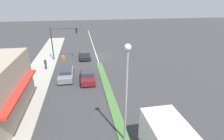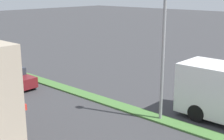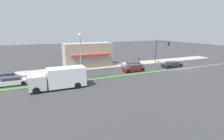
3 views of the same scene
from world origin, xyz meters
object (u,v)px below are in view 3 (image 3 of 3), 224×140
(delivery_truck, at_px, (60,78))
(sedan_silver, at_px, (5,77))
(sedan_dark, at_px, (172,64))
(van_white, at_px, (10,81))
(sedan_maroon, at_px, (134,68))
(suv_grey, at_px, (132,65))
(pedestrian, at_px, (139,60))
(street_lamp, at_px, (81,51))
(warning_aframe_sign, at_px, (159,62))
(traffic_signal_main, at_px, (160,48))

(delivery_truck, xyz_separation_m, sedan_silver, (7.20, 7.43, -0.81))
(sedan_dark, bearing_deg, van_white, 90.00)
(sedan_dark, relative_size, sedan_maroon, 1.08)
(delivery_truck, bearing_deg, suv_grey, -65.72)
(sedan_dark, height_order, sedan_silver, sedan_silver)
(sedan_silver, bearing_deg, sedan_dark, -95.03)
(pedestrian, bearing_deg, street_lamp, 117.01)
(street_lamp, xyz_separation_m, sedan_maroon, (2.20, -10.97, -4.11))
(sedan_maroon, bearing_deg, van_white, 90.00)
(sedan_silver, bearing_deg, delivery_truck, -134.10)
(suv_grey, bearing_deg, pedestrian, -49.19)
(sedan_dark, bearing_deg, street_lamp, 96.04)
(warning_aframe_sign, distance_m, sedan_silver, 31.25)
(suv_grey, bearing_deg, sedan_silver, 90.00)
(traffic_signal_main, bearing_deg, delivery_truck, 109.11)
(warning_aframe_sign, height_order, suv_grey, suv_grey)
(pedestrian, bearing_deg, sedan_maroon, 139.66)
(traffic_signal_main, distance_m, sedan_dark, 5.14)
(traffic_signal_main, xyz_separation_m, pedestrian, (2.06, 4.38, -2.94))
(pedestrian, distance_m, suv_grey, 4.89)
(delivery_truck, distance_m, sedan_maroon, 15.24)
(pedestrian, height_order, van_white, pedestrian)
(traffic_signal_main, xyz_separation_m, sedan_dark, (-3.92, -0.35, -3.30))
(traffic_signal_main, height_order, warning_aframe_sign, traffic_signal_main)
(sedan_maroon, bearing_deg, traffic_signal_main, -67.47)
(delivery_truck, xyz_separation_m, van_white, (4.40, 6.54, -0.85))
(sedan_dark, distance_m, sedan_silver, 31.93)
(van_white, bearing_deg, sedan_dark, -90.00)
(warning_aframe_sign, distance_m, delivery_truck, 25.19)
(sedan_dark, distance_m, van_white, 30.92)
(sedan_maroon, relative_size, suv_grey, 0.91)
(warning_aframe_sign, bearing_deg, suv_grey, 97.08)
(sedan_dark, relative_size, suv_grey, 0.98)
(van_white, bearing_deg, sedan_maroon, -90.00)
(street_lamp, xyz_separation_m, sedan_dark, (2.20, -20.78, -4.18))
(pedestrian, height_order, warning_aframe_sign, pedestrian)
(sedan_silver, bearing_deg, sedan_maroon, -97.25)
(traffic_signal_main, distance_m, warning_aframe_sign, 3.49)
(street_lamp, xyz_separation_m, delivery_truck, (-2.20, 3.59, -3.31))
(traffic_signal_main, xyz_separation_m, delivery_truck, (-8.32, 24.03, -2.43))
(pedestrian, relative_size, warning_aframe_sign, 1.92)
(sedan_maroon, bearing_deg, delivery_truck, 106.80)
(street_lamp, relative_size, sedan_dark, 1.67)
(warning_aframe_sign, distance_m, van_white, 30.57)
(pedestrian, xyz_separation_m, sedan_maroon, (-5.99, 5.08, -0.30))
(street_lamp, height_order, delivery_truck, street_lamp)
(street_lamp, bearing_deg, traffic_signal_main, -73.31)
(pedestrian, xyz_separation_m, sedan_silver, (-3.19, 27.08, -0.31))
(street_lamp, height_order, warning_aframe_sign, street_lamp)
(sedan_maroon, height_order, sedan_silver, sedan_maroon)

